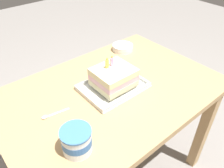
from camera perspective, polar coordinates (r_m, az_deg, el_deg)
dining_table at (r=1.25m, az=-0.23°, el=-5.40°), size 1.15×0.78×0.77m
foil_tray at (r=1.18m, az=0.25°, el=-0.68°), size 0.32×0.24×0.02m
birthday_cake at (r=1.14m, az=0.25°, el=1.89°), size 0.20×0.17×0.15m
bowl_stack at (r=1.52m, az=2.73°, el=9.20°), size 0.14×0.14×0.08m
ice_cream_tub at (r=0.88m, az=-8.95°, el=-13.95°), size 0.12×0.12×0.11m
serving_spoon_near_tray at (r=1.06m, az=-15.60°, el=-7.68°), size 0.13×0.04×0.01m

